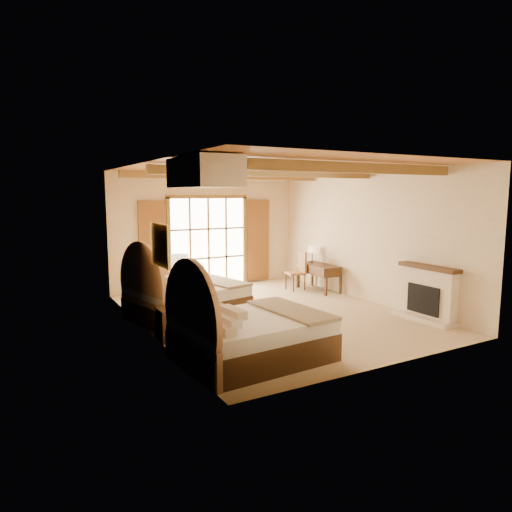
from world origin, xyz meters
TOP-DOWN VIEW (x-y plane):
  - floor at (0.00, 0.00)m, footprint 7.00×7.00m
  - wall_back at (0.00, 3.50)m, footprint 5.50×0.00m
  - wall_left at (-2.75, 0.00)m, footprint 0.00×7.00m
  - wall_right at (2.75, 0.00)m, footprint 0.00×7.00m
  - ceiling at (0.00, 0.00)m, footprint 7.00×7.00m
  - ceiling_beams at (0.00, 0.00)m, footprint 5.39×4.60m
  - french_doors at (0.00, 3.44)m, footprint 3.95×0.08m
  - fireplace at (2.60, -2.00)m, footprint 0.46×1.40m
  - painting at (-2.70, -0.75)m, footprint 0.06×0.95m
  - canopy_valance at (-2.40, -2.00)m, footprint 0.70×1.40m
  - bed_near at (-1.87, -2.22)m, footprint 2.38×1.86m
  - bed_far at (-1.86, 0.68)m, footprint 2.60×2.15m
  - nightstand at (-2.50, -0.65)m, footprint 0.51×0.51m
  - floor_lamp at (-2.50, -1.07)m, footprint 0.34×0.34m
  - armchair at (-1.38, 2.31)m, footprint 0.75×0.77m
  - ottoman at (-0.54, 2.28)m, footprint 0.72×0.72m
  - desk at (2.40, 1.46)m, footprint 0.67×1.39m
  - desk_chair at (1.94, 1.88)m, footprint 0.55×0.55m
  - desk_lamp at (2.50, 1.92)m, footprint 0.22×0.22m

SIDE VIEW (x-z plane):
  - floor at x=0.00m, z-range 0.00..0.00m
  - ottoman at x=-0.54m, z-range 0.00..0.41m
  - nightstand at x=-2.50m, z-range 0.00..0.59m
  - armchair at x=-1.38m, z-range 0.00..0.64m
  - desk_chair at x=1.94m, z-range -0.20..0.86m
  - desk at x=2.40m, z-range 0.03..0.75m
  - bed_far at x=-1.86m, z-range -0.29..1.20m
  - bed_near at x=-1.87m, z-range -0.30..1.20m
  - fireplace at x=2.60m, z-range -0.07..1.09m
  - desk_lamp at x=2.50m, z-range 0.84..1.28m
  - french_doors at x=0.00m, z-range -0.05..2.55m
  - floor_lamp at x=-2.50m, z-range 0.56..2.17m
  - wall_back at x=0.00m, z-range -1.15..4.35m
  - wall_left at x=-2.75m, z-range -1.90..5.10m
  - wall_right at x=2.75m, z-range -1.90..5.10m
  - painting at x=-2.70m, z-range 1.38..2.12m
  - canopy_valance at x=-2.40m, z-range 2.73..3.18m
  - ceiling_beams at x=0.00m, z-range 2.99..3.17m
  - ceiling at x=0.00m, z-range 3.20..3.20m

